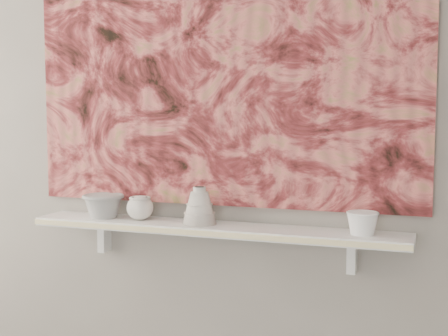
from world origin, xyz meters
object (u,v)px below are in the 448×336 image
at_px(bowl_white, 363,223).
at_px(bowl_grey, 103,206).
at_px(bell_vessel, 199,205).
at_px(painting, 221,56).
at_px(cup_cream, 140,208).
at_px(shelf, 213,229).

bearing_deg(bowl_white, bowl_grey, 180.00).
xyz_separation_m(bowl_grey, bell_vessel, (0.40, 0.00, 0.02)).
bearing_deg(painting, cup_cream, -164.79).
height_order(painting, bowl_grey, painting).
distance_m(bell_vessel, bowl_white, 0.59).
height_order(painting, bowl_white, painting).
bearing_deg(cup_cream, bell_vessel, 0.00).
xyz_separation_m(shelf, painting, (0.00, 0.08, 0.62)).
distance_m(shelf, bowl_grey, 0.46).
bearing_deg(bowl_grey, bell_vessel, 0.00).
xyz_separation_m(bowl_grey, bowl_white, (0.98, 0.00, -0.01)).
distance_m(cup_cream, bowl_white, 0.83).
bearing_deg(painting, bowl_white, -8.62).
distance_m(shelf, painting, 0.63).
distance_m(shelf, bowl_white, 0.53).
relative_size(shelf, painting, 0.93).
height_order(bowl_grey, cup_cream, bowl_grey).
bearing_deg(cup_cream, bowl_grey, 180.00).
bearing_deg(bell_vessel, bowl_grey, 180.00).
xyz_separation_m(bell_vessel, bowl_white, (0.59, 0.00, -0.03)).
bearing_deg(bell_vessel, bowl_white, 0.00).
bearing_deg(bowl_white, painting, 171.38).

